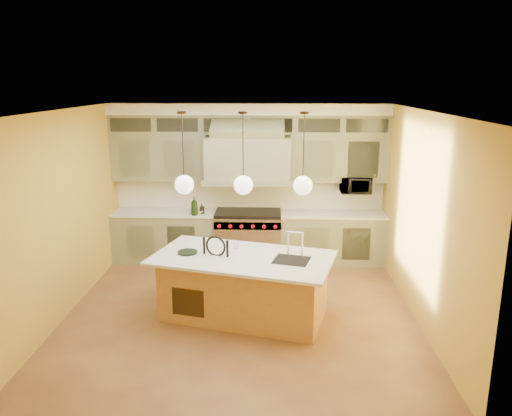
{
  "coord_description": "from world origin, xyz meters",
  "views": [
    {
      "loc": [
        0.46,
        -6.68,
        3.28
      ],
      "look_at": [
        0.2,
        0.7,
        1.39
      ],
      "focal_mm": 35.0,
      "sensor_mm": 36.0,
      "label": 1
    }
  ],
  "objects_px": {
    "counter_stool": "(211,274)",
    "microwave": "(355,185)",
    "range": "(248,236)",
    "kitchen_island": "(244,285)"
  },
  "relations": [
    {
      "from": "counter_stool",
      "to": "kitchen_island",
      "type": "bearing_deg",
      "value": 38.23
    },
    {
      "from": "counter_stool",
      "to": "microwave",
      "type": "height_order",
      "value": "microwave"
    },
    {
      "from": "range",
      "to": "microwave",
      "type": "height_order",
      "value": "microwave"
    },
    {
      "from": "range",
      "to": "kitchen_island",
      "type": "distance_m",
      "value": 2.26
    },
    {
      "from": "counter_stool",
      "to": "microwave",
      "type": "bearing_deg",
      "value": 66.8
    },
    {
      "from": "kitchen_island",
      "to": "microwave",
      "type": "xyz_separation_m",
      "value": [
        1.89,
        2.37,
        0.98
      ]
    },
    {
      "from": "kitchen_island",
      "to": "microwave",
      "type": "height_order",
      "value": "microwave"
    },
    {
      "from": "range",
      "to": "counter_stool",
      "type": "height_order",
      "value": "counter_stool"
    },
    {
      "from": "range",
      "to": "microwave",
      "type": "bearing_deg",
      "value": 3.12
    },
    {
      "from": "kitchen_island",
      "to": "counter_stool",
      "type": "distance_m",
      "value": 0.52
    }
  ]
}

